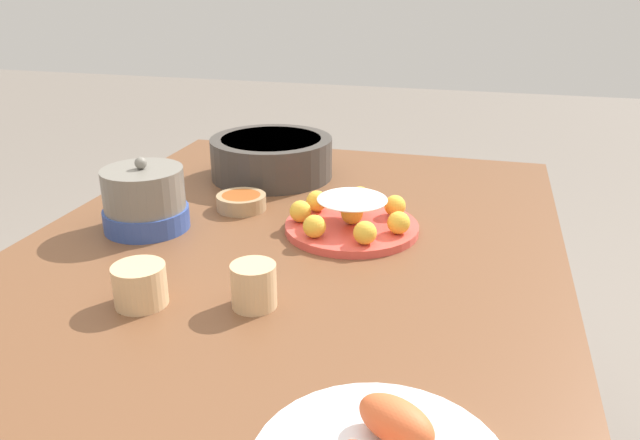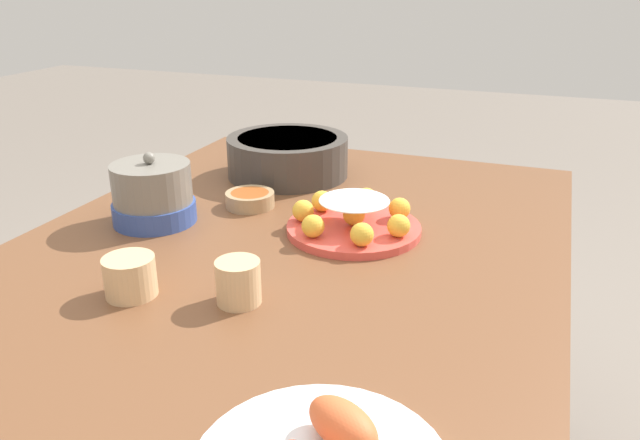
{
  "view_description": "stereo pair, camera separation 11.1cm",
  "coord_description": "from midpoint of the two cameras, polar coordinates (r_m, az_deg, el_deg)",
  "views": [
    {
      "loc": [
        -1.02,
        -0.34,
        1.24
      ],
      "look_at": [
        0.06,
        -0.05,
        0.79
      ],
      "focal_mm": 35.0,
      "sensor_mm": 36.0,
      "label": 1
    },
    {
      "loc": [
        -0.99,
        -0.45,
        1.24
      ],
      "look_at": [
        0.06,
        -0.05,
        0.79
      ],
      "focal_mm": 35.0,
      "sensor_mm": 36.0,
      "label": 2
    }
  ],
  "objects": [
    {
      "name": "cup_far",
      "position": [
        1.03,
        -19.15,
        -5.71
      ],
      "size": [
        0.08,
        0.08,
        0.07
      ],
      "color": "#DBB27F",
      "rests_on": "dining_table"
    },
    {
      "name": "cake_plate",
      "position": [
        1.24,
        0.33,
        0.06
      ],
      "size": [
        0.27,
        0.27,
        0.08
      ],
      "color": "#E04C42",
      "rests_on": "dining_table"
    },
    {
      "name": "sauce_bowl",
      "position": [
        1.38,
        -9.5,
        1.65
      ],
      "size": [
        0.11,
        0.11,
        0.03
      ],
      "color": "tan",
      "rests_on": "dining_table"
    },
    {
      "name": "cup_near",
      "position": [
        0.98,
        -9.34,
        -6.01
      ],
      "size": [
        0.07,
        0.07,
        0.07
      ],
      "color": "#DBB27F",
      "rests_on": "dining_table"
    },
    {
      "name": "dining_table",
      "position": [
        1.23,
        -5.62,
        -6.28
      ],
      "size": [
        1.4,
        1.02,
        0.75
      ],
      "color": "brown",
      "rests_on": "ground_plane"
    },
    {
      "name": "serving_bowl",
      "position": [
        1.58,
        -6.47,
        5.79
      ],
      "size": [
        0.3,
        0.3,
        0.1
      ],
      "color": "#3D3833",
      "rests_on": "dining_table"
    },
    {
      "name": "warming_pot",
      "position": [
        1.31,
        -18.09,
        1.75
      ],
      "size": [
        0.17,
        0.17,
        0.15
      ],
      "color": "#334C99",
      "rests_on": "dining_table"
    }
  ]
}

